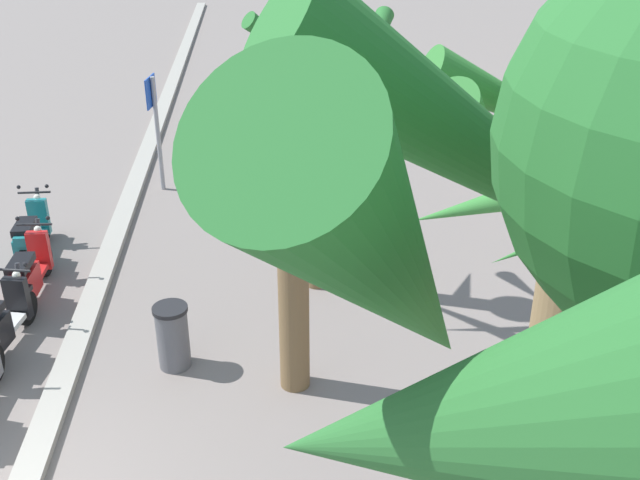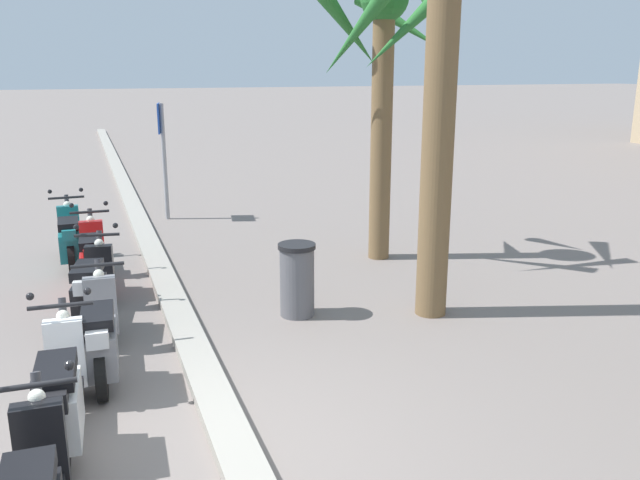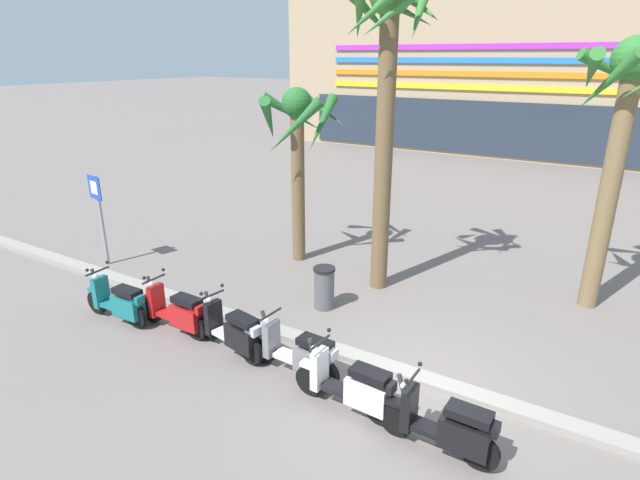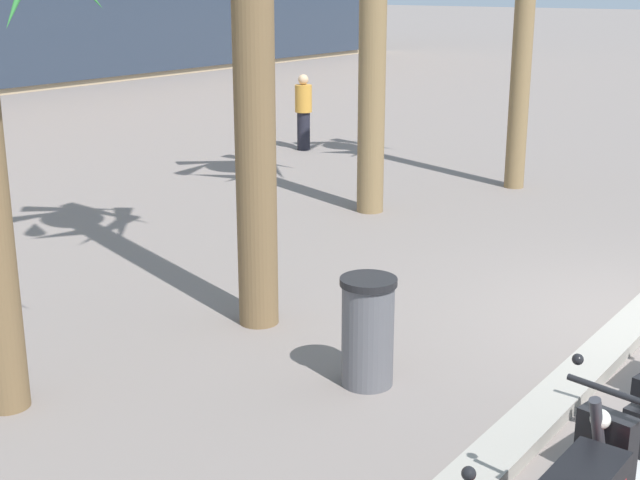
% 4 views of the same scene
% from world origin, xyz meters
% --- Properties ---
extents(ground_plane, '(200.00, 200.00, 0.00)m').
position_xyz_m(ground_plane, '(0.00, 0.00, 0.00)').
color(ground_plane, slate).
extents(curb_strip, '(60.00, 0.36, 0.12)m').
position_xyz_m(curb_strip, '(0.00, 0.28, 0.06)').
color(curb_strip, gray).
rests_on(curb_strip, ground).
extents(scooter_teal_mid_rear, '(1.75, 0.56, 1.17)m').
position_xyz_m(scooter_teal_mid_rear, '(-6.10, -1.00, 0.45)').
color(scooter_teal_mid_rear, black).
rests_on(scooter_teal_mid_rear, ground).
extents(scooter_red_lead_nearest, '(1.80, 0.56, 1.17)m').
position_xyz_m(scooter_red_lead_nearest, '(-4.76, -0.69, 0.46)').
color(scooter_red_lead_nearest, black).
rests_on(scooter_red_lead_nearest, ground).
extents(scooter_black_mid_front, '(1.76, 0.64, 1.17)m').
position_xyz_m(scooter_black_mid_front, '(-3.29, -0.71, 0.47)').
color(scooter_black_mid_front, black).
rests_on(scooter_black_mid_front, ground).
extents(scooter_grey_last_in_row, '(1.84, 0.56, 1.04)m').
position_xyz_m(scooter_grey_last_in_row, '(-1.84, -0.68, 0.45)').
color(scooter_grey_last_in_row, black).
rests_on(scooter_grey_last_in_row, ground).
extents(scooter_white_tail_end, '(1.81, 0.56, 1.17)m').
position_xyz_m(scooter_white_tail_end, '(-0.65, -1.03, 0.46)').
color(scooter_white_tail_end, black).
rests_on(scooter_white_tail_end, ground).
extents(scooter_black_mid_centre, '(1.73, 0.56, 1.17)m').
position_xyz_m(scooter_black_mid_centre, '(0.87, -1.16, 0.46)').
color(scooter_black_mid_centre, black).
rests_on(scooter_black_mid_centre, ground).
extents(crossing_sign, '(0.60, 0.16, 2.40)m').
position_xyz_m(crossing_sign, '(-9.04, 0.87, 1.50)').
color(crossing_sign, '#939399').
rests_on(crossing_sign, ground).
extents(palm_tree_near_sign, '(2.36, 2.32, 4.52)m').
position_xyz_m(palm_tree_near_sign, '(-4.87, 3.90, 3.34)').
color(palm_tree_near_sign, brown).
rests_on(palm_tree_near_sign, ground).
extents(palm_tree_far_corner, '(2.20, 2.24, 5.61)m').
position_xyz_m(palm_tree_far_corner, '(2.12, 4.92, 4.14)').
color(palm_tree_far_corner, olive).
rests_on(palm_tree_far_corner, ground).
extents(palm_tree_by_mall_entrance, '(2.12, 2.13, 6.83)m').
position_xyz_m(palm_tree_by_mall_entrance, '(-2.27, 3.40, 5.01)').
color(palm_tree_by_mall_entrance, brown).
rests_on(palm_tree_by_mall_entrance, ground).
extents(litter_bin, '(0.48, 0.48, 0.95)m').
position_xyz_m(litter_bin, '(-2.82, 1.74, 0.48)').
color(litter_bin, '#56565B').
rests_on(litter_bin, ground).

